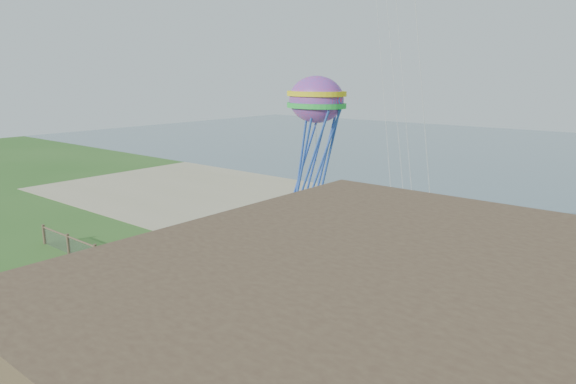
# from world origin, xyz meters

# --- Properties ---
(sand_beach) EXTENTS (72.00, 20.00, 0.02)m
(sand_beach) POSITION_xyz_m (0.00, 22.00, 0.00)
(sand_beach) COLOR tan
(sand_beach) RESTS_ON ground
(ocean) EXTENTS (160.00, 68.00, 0.02)m
(ocean) POSITION_xyz_m (0.00, 66.00, 0.00)
(ocean) COLOR slate
(ocean) RESTS_ON ground
(chainlink_fence) EXTENTS (36.20, 0.20, 1.25)m
(chainlink_fence) POSITION_xyz_m (0.00, 6.00, 0.55)
(chainlink_fence) COLOR brown
(chainlink_fence) RESTS_ON ground
(octopus_kite) EXTENTS (3.86, 3.30, 6.70)m
(octopus_kite) POSITION_xyz_m (-1.81, 12.58, 7.46)
(octopus_kite) COLOR #FF286E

